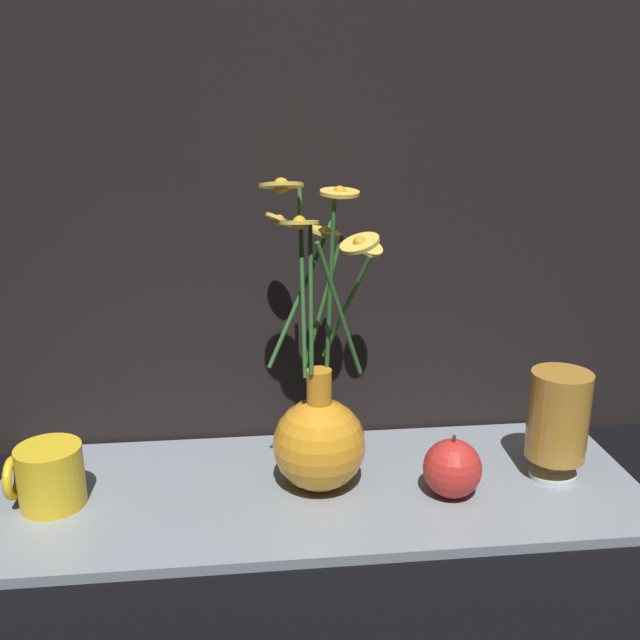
# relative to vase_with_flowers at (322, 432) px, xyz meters

# --- Properties ---
(ground_plane) EXTENTS (6.00, 6.00, 0.00)m
(ground_plane) POSITION_rel_vase_with_flowers_xyz_m (-0.00, 0.00, -0.09)
(ground_plane) COLOR black
(shelf) EXTENTS (0.77, 0.28, 0.01)m
(shelf) POSITION_rel_vase_with_flowers_xyz_m (-0.00, 0.00, -0.08)
(shelf) COLOR gray
(shelf) RESTS_ON ground_plane
(backdrop_wall) EXTENTS (1.27, 0.02, 1.10)m
(backdrop_wall) POSITION_rel_vase_with_flowers_xyz_m (-0.00, 0.16, 0.46)
(backdrop_wall) COLOR black
(backdrop_wall) RESTS_ON ground_plane
(vase_with_flowers) EXTENTS (0.15, 0.18, 0.37)m
(vase_with_flowers) POSITION_rel_vase_with_flowers_xyz_m (0.00, 0.00, 0.00)
(vase_with_flowers) COLOR orange
(vase_with_flowers) RESTS_ON shelf
(yellow_mug) EXTENTS (0.08, 0.07, 0.07)m
(yellow_mug) POSITION_rel_vase_with_flowers_xyz_m (-0.31, -0.00, -0.04)
(yellow_mug) COLOR yellow
(yellow_mug) RESTS_ON shelf
(tea_glass) EXTENTS (0.07, 0.07, 0.14)m
(tea_glass) POSITION_rel_vase_with_flowers_xyz_m (0.29, -0.00, 0.01)
(tea_glass) COLOR silver
(tea_glass) RESTS_ON shelf
(orange_fruit) EXTENTS (0.07, 0.07, 0.08)m
(orange_fruit) POSITION_rel_vase_with_flowers_xyz_m (0.15, -0.03, -0.04)
(orange_fruit) COLOR red
(orange_fruit) RESTS_ON shelf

